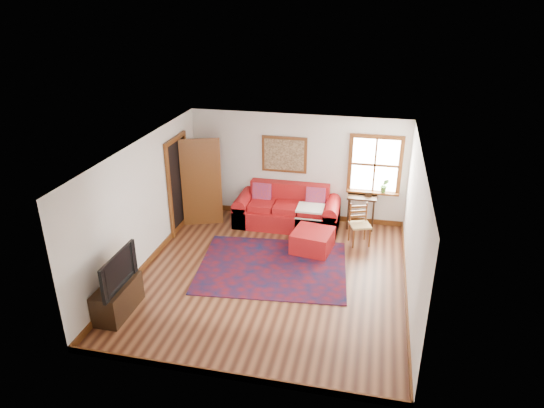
% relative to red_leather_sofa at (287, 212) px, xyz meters
% --- Properties ---
extents(ground, '(5.50, 5.50, 0.00)m').
position_rel_red_leather_sofa_xyz_m(ground, '(0.13, -2.29, -0.31)').
color(ground, '#411E11').
rests_on(ground, ground).
extents(room_envelope, '(5.04, 5.54, 2.52)m').
position_rel_red_leather_sofa_xyz_m(room_envelope, '(0.13, -2.28, 1.34)').
color(room_envelope, silver).
rests_on(room_envelope, ground).
extents(window, '(1.18, 0.20, 1.38)m').
position_rel_red_leather_sofa_xyz_m(window, '(1.91, 0.41, 1.01)').
color(window, white).
rests_on(window, ground).
extents(doorway, '(0.89, 1.08, 2.14)m').
position_rel_red_leather_sofa_xyz_m(doorway, '(-2.08, -0.51, 0.76)').
color(doorway, black).
rests_on(doorway, ground).
extents(framed_artwork, '(1.05, 0.07, 0.85)m').
position_rel_red_leather_sofa_xyz_m(framed_artwork, '(-0.17, 0.42, 1.24)').
color(framed_artwork, brown).
rests_on(framed_artwork, ground).
extents(persian_rug, '(3.07, 2.56, 0.02)m').
position_rel_red_leather_sofa_xyz_m(persian_rug, '(0.08, -1.96, -0.30)').
color(persian_rug, '#540C13').
rests_on(persian_rug, ground).
extents(red_leather_sofa, '(2.37, 0.98, 0.93)m').
position_rel_red_leather_sofa_xyz_m(red_leather_sofa, '(0.00, 0.00, 0.00)').
color(red_leather_sofa, '#A81518').
rests_on(red_leather_sofa, ground).
extents(red_ottoman, '(0.89, 0.89, 0.45)m').
position_rel_red_leather_sofa_xyz_m(red_ottoman, '(0.74, -1.11, -0.08)').
color(red_ottoman, '#A81518').
rests_on(red_ottoman, ground).
extents(side_table, '(0.65, 0.49, 0.78)m').
position_rel_red_leather_sofa_xyz_m(side_table, '(1.66, 0.24, 0.35)').
color(side_table, black).
rests_on(side_table, ground).
extents(ladder_back_chair, '(0.52, 0.51, 0.88)m').
position_rel_red_leather_sofa_xyz_m(ladder_back_chair, '(1.66, -0.56, 0.17)').
color(ladder_back_chair, tan).
rests_on(ladder_back_chair, ground).
extents(media_cabinet, '(0.45, 0.99, 0.54)m').
position_rel_red_leather_sofa_xyz_m(media_cabinet, '(-2.14, -3.94, -0.04)').
color(media_cabinet, black).
rests_on(media_cabinet, ground).
extents(television, '(0.14, 1.06, 0.61)m').
position_rel_red_leather_sofa_xyz_m(television, '(-2.12, -3.98, 0.54)').
color(television, black).
rests_on(television, media_cabinet).
extents(candle_hurricane, '(0.12, 0.12, 0.18)m').
position_rel_red_leather_sofa_xyz_m(candle_hurricane, '(-2.09, -3.54, 0.32)').
color(candle_hurricane, silver).
rests_on(candle_hurricane, media_cabinet).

